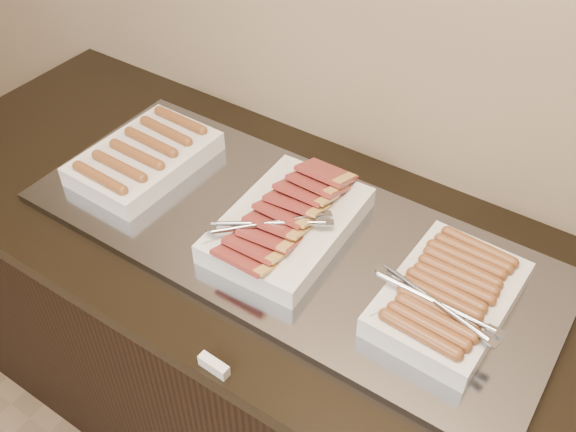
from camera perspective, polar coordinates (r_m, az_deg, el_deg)
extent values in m
cube|color=black|center=(1.80, 0.15, -12.84)|extent=(2.00, 0.70, 0.86)
cube|color=black|center=(1.45, 0.18, -2.70)|extent=(2.06, 0.76, 0.04)
cube|color=gray|center=(1.43, -0.13, -1.71)|extent=(1.20, 0.50, 0.02)
cube|color=white|center=(1.62, -12.59, 5.02)|extent=(0.23, 0.35, 0.05)
cylinder|color=olive|center=(1.54, -16.39, 3.28)|extent=(0.15, 0.03, 0.03)
cylinder|color=olive|center=(1.56, -14.77, 4.30)|extent=(0.15, 0.03, 0.03)
cylinder|color=olive|center=(1.58, -13.30, 5.34)|extent=(0.15, 0.03, 0.03)
cylinder|color=olive|center=(1.62, -12.09, 6.43)|extent=(0.15, 0.03, 0.03)
cylinder|color=olive|center=(1.65, -10.80, 7.43)|extent=(0.15, 0.04, 0.03)
cylinder|color=olive|center=(1.68, -9.55, 8.38)|extent=(0.15, 0.03, 0.03)
cube|color=white|center=(1.40, 0.02, -0.76)|extent=(0.26, 0.37, 0.05)
cube|color=#A4353C|center=(1.30, -3.69, -3.64)|extent=(0.12, 0.09, 0.04)
cube|color=#A4353C|center=(1.32, -2.74, -2.59)|extent=(0.12, 0.09, 0.04)
cube|color=#A4353C|center=(1.34, -1.53, -1.70)|extent=(0.13, 0.10, 0.04)
cube|color=#A4353C|center=(1.36, -1.00, -0.54)|extent=(0.13, 0.10, 0.04)
cube|color=#A4353C|center=(1.38, -0.16, 0.44)|extent=(0.12, 0.09, 0.04)
cube|color=#A4353C|center=(1.40, 0.71, 1.36)|extent=(0.13, 0.10, 0.04)
cube|color=#A4353C|center=(1.42, 1.56, 2.26)|extent=(0.12, 0.09, 0.04)
cube|color=#A4353C|center=(1.44, 2.67, 3.00)|extent=(0.12, 0.09, 0.04)
cube|color=#A4353C|center=(1.46, 3.42, 3.86)|extent=(0.12, 0.09, 0.04)
cube|color=white|center=(1.30, 14.05, -7.11)|extent=(0.23, 0.33, 0.05)
cylinder|color=olive|center=(1.19, 11.65, -10.24)|extent=(0.15, 0.03, 0.03)
cylinder|color=olive|center=(1.20, 12.37, -9.55)|extent=(0.15, 0.03, 0.03)
cylinder|color=olive|center=(1.22, 13.02, -8.86)|extent=(0.15, 0.03, 0.03)
cylinder|color=olive|center=(1.23, 13.18, -7.97)|extent=(0.15, 0.03, 0.03)
cylinder|color=olive|center=(1.25, 13.45, -7.16)|extent=(0.15, 0.03, 0.03)
cylinder|color=olive|center=(1.27, 13.87, -6.44)|extent=(0.15, 0.03, 0.03)
cylinder|color=olive|center=(1.28, 14.54, -5.85)|extent=(0.15, 0.03, 0.03)
cylinder|color=olive|center=(1.30, 14.88, -5.14)|extent=(0.15, 0.03, 0.03)
cylinder|color=olive|center=(1.32, 15.22, -4.45)|extent=(0.15, 0.03, 0.03)
cylinder|color=olive|center=(1.33, 15.53, -3.77)|extent=(0.15, 0.03, 0.03)
cylinder|color=olive|center=(1.35, 16.13, -3.23)|extent=(0.15, 0.03, 0.03)
cylinder|color=olive|center=(1.37, 16.63, -2.67)|extent=(0.15, 0.04, 0.03)
cube|color=white|center=(1.21, -6.60, -13.08)|extent=(0.06, 0.02, 0.03)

